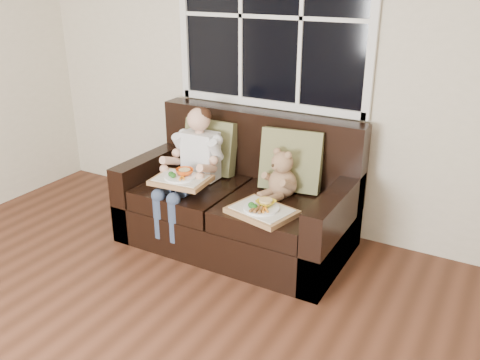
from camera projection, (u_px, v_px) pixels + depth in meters
The scene contains 8 objects.
window_back at pixel (271, 17), 3.77m from camera, with size 1.62×0.04×1.37m.
loveseat at pixel (240, 203), 3.90m from camera, with size 1.70×0.92×0.96m.
pillow_left at pixel (210, 147), 4.06m from camera, with size 0.44×0.21×0.44m.
pillow_right at pixel (291, 160), 3.73m from camera, with size 0.48×0.28×0.47m.
child at pixel (193, 159), 3.83m from camera, with size 0.39×0.60×0.89m.
teddy_bear at pixel (282, 177), 3.63m from camera, with size 0.26×0.31×0.37m.
tray_left at pixel (181, 178), 3.67m from camera, with size 0.42×0.34×0.09m.
tray_right at pixel (262, 210), 3.40m from camera, with size 0.48×0.41×0.10m.
Camera 1 is at (1.71, -1.07, 1.95)m, focal length 38.00 mm.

